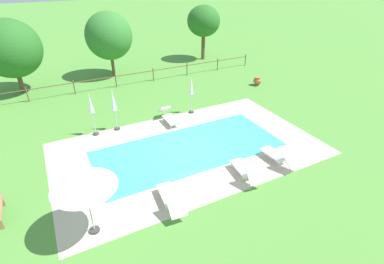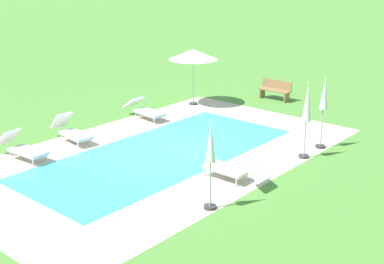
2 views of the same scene
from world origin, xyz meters
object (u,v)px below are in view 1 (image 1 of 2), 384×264
Objects in this scene: patio_umbrella_closed_row_west at (114,103)px; tree_west_mid at (204,21)px; sun_lounger_north_end at (246,170)px; sun_lounger_north_near_steps at (169,117)px; sun_lounger_north_far at (170,197)px; tree_centre at (11,49)px; tree_far_west at (109,36)px; terracotta_urn_near_fence at (257,81)px; patio_umbrella_closed_row_mid_west at (191,89)px; patio_umbrella_open_foreground at (83,182)px; patio_umbrella_closed_row_centre at (91,108)px; sun_lounger_north_mid at (279,156)px.

tree_west_mid reaches higher than patio_umbrella_closed_row_west.
tree_west_mid is at bearing 66.28° from sun_lounger_north_end.
sun_lounger_north_near_steps is 6.88m from sun_lounger_north_far.
sun_lounger_north_near_steps reaches higher than sun_lounger_north_far.
tree_centre is at bearing 128.93° from sun_lounger_north_near_steps.
terracotta_urn_near_fence is at bearing -38.73° from tree_far_west.
patio_umbrella_closed_row_mid_west is at bearing -43.37° from tree_centre.
patio_umbrella_closed_row_west is at bearing 119.35° from sun_lounger_north_end.
patio_umbrella_closed_row_mid_west is (4.72, -0.00, -0.07)m from patio_umbrella_closed_row_west.
sun_lounger_north_far is 0.85× the size of patio_umbrella_open_foreground.
sun_lounger_north_near_steps is 10.36m from tree_far_west.
patio_umbrella_closed_row_mid_west is 0.97× the size of patio_umbrella_closed_row_centre.
sun_lounger_north_end is 18.98m from tree_west_mid.
patio_umbrella_closed_row_centre is at bearing 172.88° from sun_lounger_north_near_steps.
sun_lounger_north_far is 8.29m from patio_umbrella_closed_row_mid_west.
patio_umbrella_closed_row_mid_west reaches higher than sun_lounger_north_far.
sun_lounger_north_far is 0.41× the size of tree_centre.
patio_umbrella_open_foreground reaches higher than patio_umbrella_closed_row_centre.
tree_west_mid is (-0.11, 8.35, 3.20)m from terracotta_urn_near_fence.
sun_lounger_north_near_steps is at bearing -85.86° from tree_far_west.
patio_umbrella_closed_row_centre is (-5.90, -0.04, 0.07)m from patio_umbrella_closed_row_mid_west.
patio_umbrella_open_foreground is at bearing -178.56° from sun_lounger_north_mid.
sun_lounger_north_far is (-5.60, -0.25, -0.01)m from sun_lounger_north_mid.
sun_lounger_north_mid is 16.66m from tree_far_west.
sun_lounger_north_mid is 0.84× the size of patio_umbrella_closed_row_centre.
tree_west_mid is at bearing 5.37° from tree_centre.
patio_umbrella_closed_row_centre reaches higher than terracotta_urn_near_fence.
tree_far_west is at bearing 76.60° from patio_umbrella_closed_row_west.
sun_lounger_north_end is at bearing -97.42° from patio_umbrella_closed_row_mid_west.
sun_lounger_north_far is 16.67m from tree_centre.
sun_lounger_north_far is (-2.70, -6.33, -0.01)m from sun_lounger_north_near_steps.
tree_west_mid reaches higher than sun_lounger_north_mid.
tree_west_mid is at bearing 50.85° from patio_umbrella_open_foreground.
tree_far_west is at bearing 83.06° from sun_lounger_north_far.
sun_lounger_north_end is 6.69m from patio_umbrella_open_foreground.
patio_umbrella_closed_row_mid_west is 9.85m from tree_far_west.
sun_lounger_north_end is 8.52m from patio_umbrella_closed_row_centre.
tree_west_mid is (9.12, 0.94, 0.31)m from tree_far_west.
tree_centre is (-9.34, 8.82, 1.58)m from patio_umbrella_closed_row_mid_west.
patio_umbrella_closed_row_west reaches higher than sun_lounger_north_mid.
sun_lounger_north_near_steps is 0.82× the size of patio_umbrella_closed_row_west.
sun_lounger_north_near_steps is 6.31m from sun_lounger_north_end.
patio_umbrella_open_foreground is 7.35m from patio_umbrella_closed_row_west.
tree_west_mid reaches higher than sun_lounger_north_far.
tree_centre is at bearing 136.63° from patio_umbrella_closed_row_mid_west.
tree_west_mid is (5.50, 16.95, 3.17)m from sun_lounger_north_mid.
tree_west_mid reaches higher than patio_umbrella_closed_row_centre.
patio_umbrella_closed_row_centre reaches higher than patio_umbrella_closed_row_mid_west.
tree_west_mid is 0.97× the size of tree_centre.
sun_lounger_north_far is at bearing -113.10° from sun_lounger_north_near_steps.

